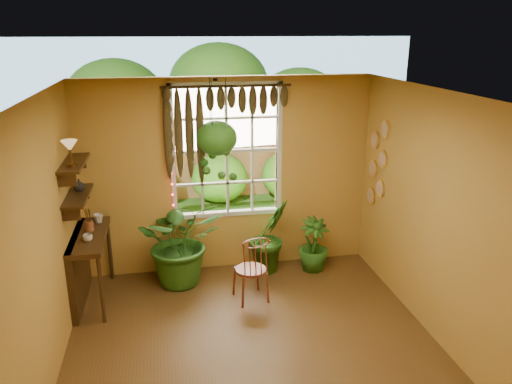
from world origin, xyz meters
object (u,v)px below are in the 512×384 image
potted_plant_left (181,241)px  hanging_basket (217,142)px  potted_plant_mid (269,236)px  windsor_chair (252,278)px  counter_ledge (82,261)px

potted_plant_left → hanging_basket: (0.52, 0.17, 1.28)m
potted_plant_mid → potted_plant_left: bearing=-173.7°
windsor_chair → hanging_basket: (-0.31, 0.80, 1.59)m
potted_plant_left → windsor_chair: bearing=-37.2°
potted_plant_left → hanging_basket: bearing=17.8°
windsor_chair → hanging_basket: size_ratio=0.77×
potted_plant_left → potted_plant_mid: 1.24m
counter_ledge → potted_plant_mid: potted_plant_mid is taller
hanging_basket → counter_ledge: bearing=-166.2°
counter_ledge → hanging_basket: size_ratio=0.89×
counter_ledge → hanging_basket: hanging_basket is taller
counter_ledge → windsor_chair: 2.11m
potted_plant_mid → counter_ledge: bearing=-170.8°
counter_ledge → windsor_chair: bearing=-10.2°
potted_plant_left → potted_plant_mid: potted_plant_left is taller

